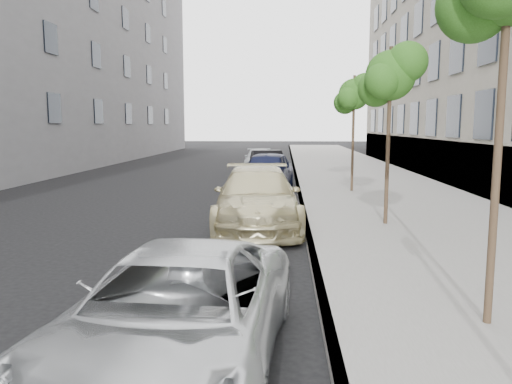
# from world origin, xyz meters

# --- Properties ---
(sidewalk) EXTENTS (6.40, 72.00, 0.14)m
(sidewalk) POSITION_xyz_m (4.30, 24.00, 0.07)
(sidewalk) COLOR gray
(sidewalk) RESTS_ON ground
(curb) EXTENTS (0.15, 72.00, 0.14)m
(curb) POSITION_xyz_m (1.18, 24.00, 0.07)
(curb) COLOR #9E9B93
(curb) RESTS_ON ground
(tree_mid) EXTENTS (1.61, 1.41, 4.51)m
(tree_mid) POSITION_xyz_m (3.23, 8.00, 3.85)
(tree_mid) COLOR #38281C
(tree_mid) RESTS_ON sidewalk
(tree_far) EXTENTS (1.56, 1.36, 4.43)m
(tree_far) POSITION_xyz_m (3.23, 14.50, 3.79)
(tree_far) COLOR #38281C
(tree_far) RESTS_ON sidewalk
(minivan) EXTENTS (2.48, 4.85, 1.31)m
(minivan) POSITION_xyz_m (-0.53, 0.21, 0.66)
(minivan) COLOR silver
(minivan) RESTS_ON ground
(suv) EXTENTS (2.46, 5.41, 1.54)m
(suv) POSITION_xyz_m (-0.10, 8.03, 0.77)
(suv) COLOR beige
(suv) RESTS_ON ground
(sedan_blue) EXTENTS (2.36, 4.84, 1.59)m
(sedan_blue) POSITION_xyz_m (-0.10, 15.39, 0.79)
(sedan_blue) COLOR black
(sedan_blue) RESTS_ON ground
(sedan_black) EXTENTS (2.11, 4.36, 1.38)m
(sedan_black) POSITION_xyz_m (-0.25, 20.41, 0.69)
(sedan_black) COLOR black
(sedan_black) RESTS_ON ground
(sedan_rear) EXTENTS (1.93, 4.31, 1.23)m
(sedan_rear) POSITION_xyz_m (-0.94, 25.21, 0.61)
(sedan_rear) COLOR #A4A7AC
(sedan_rear) RESTS_ON ground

